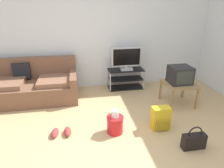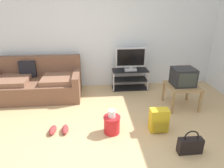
{
  "view_description": "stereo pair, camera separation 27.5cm",
  "coord_description": "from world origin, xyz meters",
  "px_view_note": "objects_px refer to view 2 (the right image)",
  "views": [
    {
      "loc": [
        -0.24,
        -2.34,
        2.0
      ],
      "look_at": [
        0.36,
        1.0,
        0.6
      ],
      "focal_mm": 32.22,
      "sensor_mm": 36.0,
      "label": 1
    },
    {
      "loc": [
        0.03,
        -2.38,
        2.0
      ],
      "look_at": [
        0.36,
        1.0,
        0.6
      ],
      "focal_mm": 32.22,
      "sensor_mm": 36.0,
      "label": 2
    }
  ],
  "objects_px": {
    "side_table": "(182,88)",
    "crt_tv": "(183,77)",
    "couch": "(38,83)",
    "backpack": "(159,120)",
    "cleaning_bucket": "(112,123)",
    "handbag": "(190,145)",
    "sneakers_pair": "(59,130)",
    "tv_stand": "(130,79)",
    "flat_tv": "(131,59)"
  },
  "relations": [
    {
      "from": "tv_stand",
      "to": "handbag",
      "type": "xyz_separation_m",
      "value": [
        0.44,
        -2.35,
        -0.11
      ]
    },
    {
      "from": "tv_stand",
      "to": "flat_tv",
      "type": "bearing_deg",
      "value": -90.0
    },
    {
      "from": "couch",
      "to": "crt_tv",
      "type": "distance_m",
      "value": 3.11
    },
    {
      "from": "couch",
      "to": "handbag",
      "type": "xyz_separation_m",
      "value": [
        2.57,
        -2.12,
        -0.18
      ]
    },
    {
      "from": "couch",
      "to": "backpack",
      "type": "height_order",
      "value": "couch"
    },
    {
      "from": "couch",
      "to": "handbag",
      "type": "bearing_deg",
      "value": -39.52
    },
    {
      "from": "side_table",
      "to": "crt_tv",
      "type": "distance_m",
      "value": 0.24
    },
    {
      "from": "side_table",
      "to": "sneakers_pair",
      "type": "distance_m",
      "value": 2.46
    },
    {
      "from": "crt_tv",
      "to": "handbag",
      "type": "height_order",
      "value": "crt_tv"
    },
    {
      "from": "couch",
      "to": "flat_tv",
      "type": "bearing_deg",
      "value": 5.46
    },
    {
      "from": "couch",
      "to": "tv_stand",
      "type": "distance_m",
      "value": 2.14
    },
    {
      "from": "couch",
      "to": "flat_tv",
      "type": "xyz_separation_m",
      "value": [
        2.13,
        0.2,
        0.44
      ]
    },
    {
      "from": "side_table",
      "to": "backpack",
      "type": "bearing_deg",
      "value": -132.05
    },
    {
      "from": "flat_tv",
      "to": "sneakers_pair",
      "type": "distance_m",
      "value": 2.32
    },
    {
      "from": "handbag",
      "to": "cleaning_bucket",
      "type": "height_order",
      "value": "cleaning_bucket"
    },
    {
      "from": "sneakers_pair",
      "to": "tv_stand",
      "type": "bearing_deg",
      "value": 48.74
    },
    {
      "from": "flat_tv",
      "to": "sneakers_pair",
      "type": "bearing_deg",
      "value": -131.64
    },
    {
      "from": "cleaning_bucket",
      "to": "flat_tv",
      "type": "bearing_deg",
      "value": 70.82
    },
    {
      "from": "flat_tv",
      "to": "side_table",
      "type": "height_order",
      "value": "flat_tv"
    },
    {
      "from": "handbag",
      "to": "sneakers_pair",
      "type": "bearing_deg",
      "value": 160.78
    },
    {
      "from": "sneakers_pair",
      "to": "cleaning_bucket",
      "type": "bearing_deg",
      "value": -5.75
    },
    {
      "from": "backpack",
      "to": "handbag",
      "type": "relative_size",
      "value": 1.07
    },
    {
      "from": "side_table",
      "to": "sneakers_pair",
      "type": "height_order",
      "value": "side_table"
    },
    {
      "from": "couch",
      "to": "cleaning_bucket",
      "type": "bearing_deg",
      "value": -45.38
    },
    {
      "from": "cleaning_bucket",
      "to": "sneakers_pair",
      "type": "bearing_deg",
      "value": 174.25
    },
    {
      "from": "backpack",
      "to": "cleaning_bucket",
      "type": "height_order",
      "value": "cleaning_bucket"
    },
    {
      "from": "couch",
      "to": "tv_stand",
      "type": "xyz_separation_m",
      "value": [
        2.13,
        0.23,
        -0.07
      ]
    },
    {
      "from": "side_table",
      "to": "handbag",
      "type": "xyz_separation_m",
      "value": [
        -0.42,
        -1.34,
        -0.27
      ]
    },
    {
      "from": "flat_tv",
      "to": "side_table",
      "type": "distance_m",
      "value": 1.36
    },
    {
      "from": "cleaning_bucket",
      "to": "tv_stand",
      "type": "bearing_deg",
      "value": 71.04
    },
    {
      "from": "tv_stand",
      "to": "flat_tv",
      "type": "height_order",
      "value": "flat_tv"
    },
    {
      "from": "side_table",
      "to": "crt_tv",
      "type": "xyz_separation_m",
      "value": [
        0.0,
        0.02,
        0.24
      ]
    },
    {
      "from": "flat_tv",
      "to": "backpack",
      "type": "height_order",
      "value": "flat_tv"
    },
    {
      "from": "side_table",
      "to": "handbag",
      "type": "height_order",
      "value": "side_table"
    },
    {
      "from": "backpack",
      "to": "sneakers_pair",
      "type": "height_order",
      "value": "backpack"
    },
    {
      "from": "handbag",
      "to": "sneakers_pair",
      "type": "height_order",
      "value": "handbag"
    },
    {
      "from": "cleaning_bucket",
      "to": "sneakers_pair",
      "type": "height_order",
      "value": "cleaning_bucket"
    },
    {
      "from": "flat_tv",
      "to": "cleaning_bucket",
      "type": "bearing_deg",
      "value": -109.18
    },
    {
      "from": "crt_tv",
      "to": "backpack",
      "type": "bearing_deg",
      "value": -131.46
    },
    {
      "from": "couch",
      "to": "side_table",
      "type": "bearing_deg",
      "value": -14.69
    },
    {
      "from": "crt_tv",
      "to": "backpack",
      "type": "height_order",
      "value": "crt_tv"
    },
    {
      "from": "side_table",
      "to": "cleaning_bucket",
      "type": "relative_size",
      "value": 1.45
    },
    {
      "from": "flat_tv",
      "to": "backpack",
      "type": "bearing_deg",
      "value": -84.64
    },
    {
      "from": "couch",
      "to": "sneakers_pair",
      "type": "bearing_deg",
      "value": -65.77
    },
    {
      "from": "crt_tv",
      "to": "side_table",
      "type": "bearing_deg",
      "value": -90.0
    },
    {
      "from": "flat_tv",
      "to": "handbag",
      "type": "height_order",
      "value": "flat_tv"
    },
    {
      "from": "handbag",
      "to": "sneakers_pair",
      "type": "relative_size",
      "value": 1.13
    },
    {
      "from": "backpack",
      "to": "cleaning_bucket",
      "type": "xyz_separation_m",
      "value": [
        -0.77,
        0.02,
        -0.02
      ]
    },
    {
      "from": "crt_tv",
      "to": "backpack",
      "type": "relative_size",
      "value": 1.07
    },
    {
      "from": "backpack",
      "to": "sneakers_pair",
      "type": "distance_m",
      "value": 1.65
    }
  ]
}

